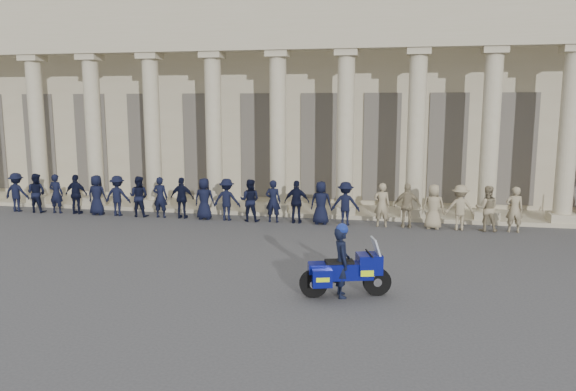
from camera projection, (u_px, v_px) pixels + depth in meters
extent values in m
plane|color=#3D3D40|center=(261.00, 277.00, 14.16)|extent=(90.00, 90.00, 0.00)
cube|color=tan|center=(333.00, 100.00, 27.95)|extent=(40.00, 10.00, 9.00)
cube|color=tan|center=(314.00, 210.00, 22.66)|extent=(40.00, 2.60, 0.15)
cube|color=tan|center=(312.00, 36.00, 20.80)|extent=(35.80, 1.00, 1.00)
cube|color=tan|center=(312.00, 5.00, 20.63)|extent=(35.80, 1.00, 1.20)
cube|color=tan|center=(42.00, 198.00, 24.12)|extent=(0.90, 0.90, 0.30)
cylinder|color=tan|center=(37.00, 129.00, 23.65)|extent=(0.64, 0.64, 5.60)
cube|color=tan|center=(32.00, 58.00, 23.18)|extent=(0.85, 0.85, 0.24)
cube|color=tan|center=(98.00, 200.00, 23.62)|extent=(0.90, 0.90, 0.30)
cylinder|color=tan|center=(94.00, 130.00, 23.14)|extent=(0.64, 0.64, 5.60)
cube|color=tan|center=(90.00, 57.00, 22.67)|extent=(0.85, 0.85, 0.24)
cube|color=tan|center=(155.00, 202.00, 23.11)|extent=(0.90, 0.90, 0.30)
cylinder|color=tan|center=(152.00, 130.00, 22.64)|extent=(0.64, 0.64, 5.60)
cube|color=tan|center=(149.00, 56.00, 22.17)|extent=(0.85, 0.85, 0.24)
cube|color=tan|center=(215.00, 204.00, 22.61)|extent=(0.90, 0.90, 0.30)
cylinder|color=tan|center=(214.00, 131.00, 22.13)|extent=(0.64, 0.64, 5.60)
cube|color=tan|center=(212.00, 55.00, 21.66)|extent=(0.85, 0.85, 0.24)
cube|color=tan|center=(278.00, 207.00, 22.10)|extent=(0.90, 0.90, 0.30)
cylinder|color=tan|center=(278.00, 132.00, 21.63)|extent=(0.64, 0.64, 5.60)
cube|color=tan|center=(278.00, 54.00, 21.16)|extent=(0.85, 0.85, 0.24)
cube|color=tan|center=(344.00, 209.00, 21.60)|extent=(0.90, 0.90, 0.30)
cylinder|color=tan|center=(345.00, 132.00, 21.12)|extent=(0.64, 0.64, 5.60)
cube|color=tan|center=(347.00, 53.00, 20.65)|extent=(0.85, 0.85, 0.24)
cube|color=tan|center=(413.00, 212.00, 21.09)|extent=(0.90, 0.90, 0.30)
cylinder|color=tan|center=(416.00, 133.00, 20.62)|extent=(0.64, 0.64, 5.60)
cube|color=tan|center=(419.00, 51.00, 20.15)|extent=(0.85, 0.85, 0.24)
cube|color=tan|center=(485.00, 214.00, 20.59)|extent=(0.90, 0.90, 0.30)
cylinder|color=tan|center=(490.00, 134.00, 20.11)|extent=(0.64, 0.64, 5.60)
cube|color=tan|center=(495.00, 50.00, 19.64)|extent=(0.85, 0.85, 0.24)
cube|color=tan|center=(562.00, 217.00, 20.08)|extent=(0.90, 0.90, 0.30)
cylinder|color=tan|center=(568.00, 135.00, 19.61)|extent=(0.64, 0.64, 5.60)
cube|color=tan|center=(575.00, 49.00, 19.14)|extent=(0.85, 0.85, 0.24)
cube|color=black|center=(41.00, 142.00, 25.97)|extent=(1.30, 0.12, 4.20)
cube|color=black|center=(92.00, 143.00, 25.46)|extent=(1.30, 0.12, 4.20)
cube|color=black|center=(145.00, 144.00, 24.96)|extent=(1.30, 0.12, 4.20)
cube|color=black|center=(201.00, 145.00, 24.45)|extent=(1.30, 0.12, 4.20)
cube|color=black|center=(258.00, 146.00, 23.95)|extent=(1.30, 0.12, 4.20)
cube|color=black|center=(319.00, 146.00, 23.44)|extent=(1.30, 0.12, 4.20)
cube|color=black|center=(382.00, 147.00, 22.94)|extent=(1.30, 0.12, 4.20)
cube|color=black|center=(447.00, 148.00, 22.43)|extent=(1.30, 0.12, 4.20)
cube|color=black|center=(516.00, 149.00, 21.93)|extent=(1.30, 0.12, 4.20)
imported|color=black|center=(17.00, 192.00, 22.64)|extent=(1.01, 0.58, 1.57)
imported|color=black|center=(36.00, 193.00, 22.46)|extent=(0.76, 0.59, 1.57)
imported|color=black|center=(56.00, 194.00, 22.29)|extent=(0.57, 0.38, 1.57)
imported|color=black|center=(76.00, 194.00, 22.12)|extent=(0.92, 0.38, 1.57)
imported|color=black|center=(97.00, 195.00, 21.95)|extent=(0.77, 0.50, 1.57)
imported|color=black|center=(118.00, 196.00, 21.78)|extent=(1.01, 0.58, 1.57)
imported|color=black|center=(139.00, 196.00, 21.60)|extent=(0.76, 0.59, 1.57)
imported|color=black|center=(160.00, 197.00, 21.43)|extent=(0.57, 0.38, 1.57)
imported|color=black|center=(182.00, 198.00, 21.26)|extent=(0.92, 0.38, 1.57)
imported|color=black|center=(204.00, 199.00, 21.09)|extent=(0.77, 0.50, 1.57)
imported|color=black|center=(227.00, 199.00, 20.92)|extent=(1.01, 0.58, 1.57)
imported|color=black|center=(250.00, 200.00, 20.74)|extent=(0.76, 0.59, 1.57)
imported|color=black|center=(273.00, 201.00, 20.57)|extent=(0.57, 0.38, 1.57)
imported|color=black|center=(297.00, 202.00, 20.40)|extent=(0.92, 0.38, 1.57)
imported|color=black|center=(321.00, 203.00, 20.23)|extent=(0.77, 0.50, 1.57)
imported|color=black|center=(345.00, 204.00, 20.06)|extent=(1.01, 0.58, 1.57)
imported|color=gray|center=(382.00, 205.00, 19.81)|extent=(0.57, 0.38, 1.57)
imported|color=gray|center=(407.00, 206.00, 19.64)|extent=(0.92, 0.38, 1.57)
imported|color=gray|center=(433.00, 207.00, 19.46)|extent=(0.77, 0.50, 1.57)
imported|color=gray|center=(460.00, 208.00, 19.29)|extent=(1.01, 0.58, 1.57)
imported|color=gray|center=(487.00, 208.00, 19.12)|extent=(0.76, 0.59, 1.57)
imported|color=gray|center=(514.00, 209.00, 18.95)|extent=(0.57, 0.38, 1.57)
cylinder|color=black|center=(377.00, 282.00, 12.74)|extent=(0.65, 0.31, 0.64)
cylinder|color=black|center=(314.00, 284.00, 12.61)|extent=(0.65, 0.31, 0.64)
cube|color=navy|center=(348.00, 271.00, 12.63)|extent=(1.18, 0.71, 0.37)
cube|color=navy|center=(369.00, 263.00, 12.65)|extent=(0.65, 0.63, 0.44)
cube|color=silver|center=(369.00, 273.00, 12.68)|extent=(0.29, 0.34, 0.12)
cube|color=#B2BFCC|center=(377.00, 249.00, 12.61)|extent=(0.32, 0.48, 0.52)
cube|color=black|center=(339.00, 262.00, 12.58)|extent=(0.70, 0.49, 0.10)
cube|color=navy|center=(316.00, 268.00, 12.55)|extent=(0.42, 0.41, 0.21)
cube|color=navy|center=(322.00, 278.00, 12.28)|extent=(0.48, 0.33, 0.39)
cube|color=#D5FF0D|center=(322.00, 278.00, 12.28)|extent=(0.34, 0.31, 0.10)
cube|color=navy|center=(318.00, 270.00, 12.89)|extent=(0.48, 0.33, 0.39)
cube|color=#D5FF0D|center=(318.00, 270.00, 12.89)|extent=(0.34, 0.31, 0.10)
cylinder|color=silver|center=(325.00, 281.00, 12.87)|extent=(0.58, 0.26, 0.10)
cylinder|color=black|center=(369.00, 253.00, 12.61)|extent=(0.23, 0.66, 0.03)
imported|color=black|center=(342.00, 262.00, 12.58)|extent=(0.53, 0.67, 1.61)
sphere|color=navy|center=(342.00, 229.00, 12.46)|extent=(0.28, 0.28, 0.28)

